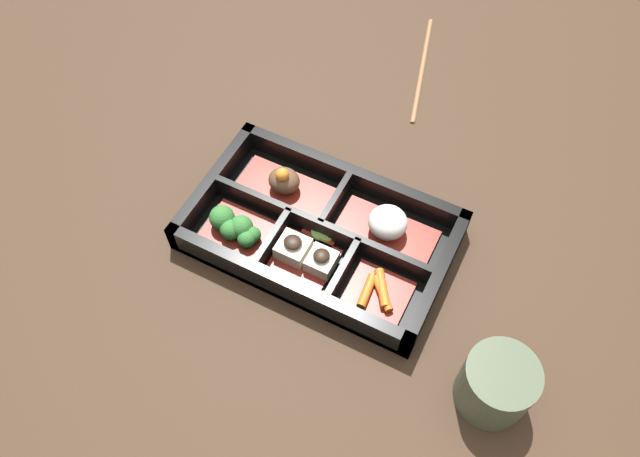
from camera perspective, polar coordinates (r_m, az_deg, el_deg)
ground_plane at (r=0.78m, az=0.00°, el=-0.98°), size 3.00×3.00×0.00m
bento_base at (r=0.78m, az=0.00°, el=-0.79°), size 0.32×0.19×0.01m
bento_rim at (r=0.77m, az=-0.03°, el=-0.26°), size 0.32×0.19×0.04m
bowl_stew at (r=0.80m, az=-3.28°, el=4.09°), size 0.12×0.06×0.05m
bowl_rice at (r=0.77m, az=6.17°, el=0.29°), size 0.12×0.06×0.04m
bowl_greens at (r=0.77m, az=-7.73°, el=0.11°), size 0.08×0.06×0.04m
bowl_tofu at (r=0.75m, az=-1.26°, el=-2.47°), size 0.08×0.06×0.03m
bowl_carrots at (r=0.73m, az=5.34°, el=-5.74°), size 0.07×0.06×0.02m
bowl_pickles at (r=0.77m, az=0.18°, el=-0.43°), size 0.04×0.03×0.01m
tea_cup at (r=0.69m, az=15.84°, el=-13.52°), size 0.08×0.08×0.07m
chopsticks at (r=0.99m, az=9.36°, el=14.36°), size 0.07×0.22×0.01m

